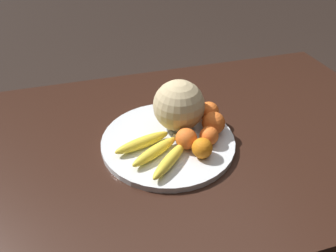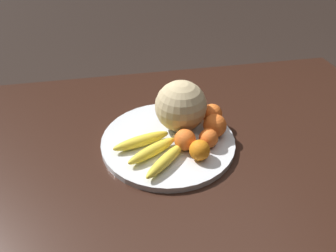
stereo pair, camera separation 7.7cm
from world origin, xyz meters
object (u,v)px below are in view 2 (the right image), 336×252
at_px(kitchen_table, 170,160).
at_px(produce_tag, 193,141).
at_px(melon, 181,106).
at_px(banana_bunch, 153,150).
at_px(orange_front_right, 185,140).
at_px(fruit_bowl, 168,141).
at_px(orange_front_left, 209,138).
at_px(orange_back_left, 212,114).
at_px(orange_back_right, 200,150).
at_px(orange_mid_center, 215,126).

distance_m(kitchen_table, produce_tag, 0.13).
xyz_separation_m(kitchen_table, melon, (-0.04, -0.03, 0.19)).
xyz_separation_m(banana_bunch, orange_front_right, (-0.10, -0.01, 0.01)).
bearing_deg(melon, kitchen_table, 40.34).
xyz_separation_m(fruit_bowl, produce_tag, (-0.07, 0.03, 0.01)).
bearing_deg(fruit_bowl, melon, -133.82).
relative_size(orange_front_left, orange_back_left, 0.87).
bearing_deg(orange_front_left, banana_bunch, 2.51).
bearing_deg(produce_tag, melon, -119.74).
distance_m(fruit_bowl, orange_back_right, 0.13).
xyz_separation_m(banana_bunch, orange_back_left, (-0.21, -0.12, 0.02)).
relative_size(kitchen_table, banana_bunch, 7.49).
bearing_deg(kitchen_table, banana_bunch, 50.33).
relative_size(melon, orange_front_left, 2.79).
bearing_deg(orange_front_right, orange_mid_center, -156.61).
xyz_separation_m(orange_back_left, orange_back_right, (0.09, 0.16, -0.00)).
height_order(melon, produce_tag, melon).
distance_m(melon, orange_front_left, 0.14).
xyz_separation_m(melon, orange_front_right, (0.01, 0.11, -0.05)).
bearing_deg(banana_bunch, fruit_bowl, -161.75).
relative_size(kitchen_table, produce_tag, 22.51).
bearing_deg(produce_tag, orange_front_right, -6.77).
relative_size(melon, orange_mid_center, 2.24).
relative_size(orange_mid_center, produce_tag, 0.99).
bearing_deg(fruit_bowl, orange_mid_center, 177.16).
bearing_deg(banana_bunch, orange_mid_center, 165.51).
bearing_deg(kitchen_table, melon, -139.66).
distance_m(banana_bunch, orange_back_right, 0.14).
height_order(kitchen_table, banana_bunch, banana_bunch).
bearing_deg(kitchen_table, produce_tag, 141.39).
height_order(banana_bunch, orange_back_right, orange_back_right).
height_order(fruit_bowl, banana_bunch, banana_bunch).
bearing_deg(orange_mid_center, orange_front_left, 54.56).
bearing_deg(orange_back_left, banana_bunch, 29.74).
distance_m(kitchen_table, orange_back_left, 0.21).
relative_size(orange_front_right, orange_mid_center, 0.89).
relative_size(orange_front_left, orange_mid_center, 0.80).
relative_size(orange_front_left, produce_tag, 0.80).
relative_size(melon, banana_bunch, 0.74).
height_order(fruit_bowl, melon, melon).
relative_size(orange_mid_center, orange_back_left, 1.08).
relative_size(kitchen_table, orange_back_right, 27.26).
bearing_deg(orange_back_left, kitchen_table, 15.27).
relative_size(banana_bunch, orange_mid_center, 3.03).
relative_size(melon, orange_back_left, 2.43).
bearing_deg(orange_back_right, orange_front_right, -59.21).
xyz_separation_m(orange_front_right, produce_tag, (-0.03, -0.02, -0.03)).
distance_m(orange_back_left, orange_back_right, 0.19).
distance_m(orange_mid_center, orange_back_left, 0.07).
distance_m(fruit_bowl, orange_mid_center, 0.15).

